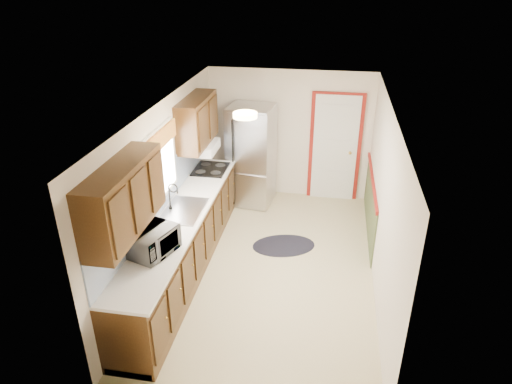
% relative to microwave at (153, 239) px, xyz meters
% --- Properties ---
extents(room_shell, '(3.20, 5.20, 2.52)m').
position_rel_microwave_xyz_m(room_shell, '(1.20, 1.27, 0.07)').
color(room_shell, beige).
rests_on(room_shell, ground).
extents(kitchen_run, '(0.63, 4.00, 2.20)m').
position_rel_microwave_xyz_m(kitchen_run, '(-0.04, 0.98, -0.32)').
color(kitchen_run, '#38200C').
rests_on(kitchen_run, ground).
extents(back_wall_trim, '(1.12, 2.30, 2.08)m').
position_rel_microwave_xyz_m(back_wall_trim, '(2.19, 3.48, -0.24)').
color(back_wall_trim, maroon).
rests_on(back_wall_trim, ground).
extents(ceiling_fixture, '(0.30, 0.30, 0.06)m').
position_rel_microwave_xyz_m(ceiling_fixture, '(0.90, 1.07, 1.23)').
color(ceiling_fixture, '#FFD88C').
rests_on(ceiling_fixture, room_shell).
extents(microwave, '(0.48, 0.64, 0.38)m').
position_rel_microwave_xyz_m(microwave, '(0.00, 0.00, 0.00)').
color(microwave, white).
rests_on(microwave, kitchen_run).
extents(refrigerator, '(0.85, 0.81, 1.84)m').
position_rel_microwave_xyz_m(refrigerator, '(0.56, 3.32, -0.21)').
color(refrigerator, '#B7B7BC').
rests_on(refrigerator, ground).
extents(rug, '(1.14, 0.90, 0.01)m').
position_rel_microwave_xyz_m(rug, '(1.35, 1.86, -1.13)').
color(rug, black).
rests_on(rug, ground).
extents(cooktop, '(0.54, 0.65, 0.02)m').
position_rel_microwave_xyz_m(cooktop, '(0.01, 2.53, -0.18)').
color(cooktop, black).
rests_on(cooktop, kitchen_run).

